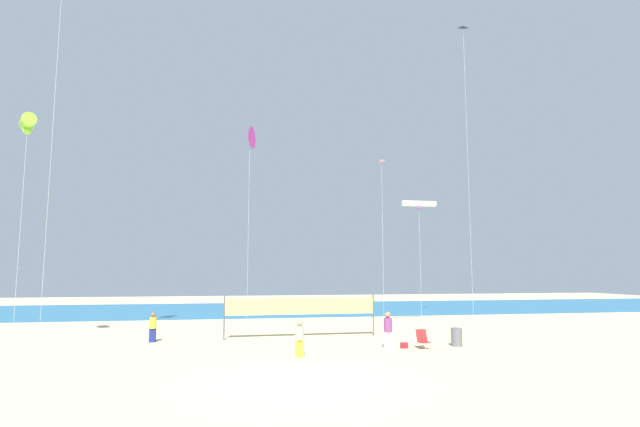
{
  "coord_description": "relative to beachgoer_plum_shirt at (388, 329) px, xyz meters",
  "views": [
    {
      "loc": [
        -2.5,
        -16.95,
        3.64
      ],
      "look_at": [
        1.82,
        6.26,
        6.43
      ],
      "focal_mm": 27.73,
      "sensor_mm": 36.0,
      "label": 1
    }
  ],
  "objects": [
    {
      "name": "ground_plane",
      "position": [
        -5.11,
        -6.16,
        -0.92
      ],
      "size": [
        120.0,
        120.0,
        0.0
      ],
      "primitive_type": "plane",
      "color": "#D1BC89"
    },
    {
      "name": "ocean_band",
      "position": [
        -5.11,
        26.4,
        -0.92
      ],
      "size": [
        120.0,
        20.0,
        0.01
      ],
      "primitive_type": "cube",
      "color": "#1E6B99",
      "rests_on": "ground"
    },
    {
      "name": "beachgoer_plum_shirt",
      "position": [
        0.0,
        0.0,
        0.0
      ],
      "size": [
        0.4,
        0.4,
        1.73
      ],
      "rotation": [
        0.0,
        0.0,
        2.81
      ],
      "color": "white",
      "rests_on": "ground"
    },
    {
      "name": "beachgoer_mustard_shirt",
      "position": [
        -11.39,
        4.29,
        -0.1
      ],
      "size": [
        0.35,
        0.35,
        1.54
      ],
      "rotation": [
        0.0,
        0.0,
        2.76
      ],
      "color": "navy",
      "rests_on": "ground"
    },
    {
      "name": "beachgoer_sage_shirt",
      "position": [
        -4.5,
        -1.54,
        -0.07
      ],
      "size": [
        0.36,
        0.36,
        1.59
      ],
      "rotation": [
        0.0,
        0.0,
        5.35
      ],
      "color": "gold",
      "rests_on": "ground"
    },
    {
      "name": "folding_beach_chair",
      "position": [
        1.62,
        -0.3,
        -0.46
      ],
      "size": [
        0.52,
        0.65,
        0.89
      ],
      "rotation": [
        0.0,
        0.0,
        0.73
      ],
      "color": "red",
      "rests_on": "ground"
    },
    {
      "name": "trash_barrel",
      "position": [
        3.57,
        0.12,
        -0.48
      ],
      "size": [
        0.54,
        0.54,
        0.88
      ],
      "primitive_type": "cylinder",
      "color": "#595960",
      "rests_on": "ground"
    },
    {
      "name": "volleyball_net",
      "position": [
        -3.53,
        4.63,
        0.72
      ],
      "size": [
        8.51,
        0.3,
        2.4
      ],
      "color": "#4C4C51",
      "rests_on": "ground"
    },
    {
      "name": "beach_handbag",
      "position": [
        0.79,
        -0.05,
        -0.79
      ],
      "size": [
        0.34,
        0.17,
        0.27
      ],
      "primitive_type": "cube",
      "color": "maroon",
      "rests_on": "ground"
    },
    {
      "name": "kite_pink_diamond",
      "position": [
        2.27,
        7.69,
        9.52
      ],
      "size": [
        0.54,
        0.54,
        11.07
      ],
      "color": "silver",
      "rests_on": "ground"
    },
    {
      "name": "kite_lime_tube",
      "position": [
        -17.72,
        3.44,
        10.2
      ],
      "size": [
        1.18,
        1.48,
        11.52
      ],
      "color": "silver",
      "rests_on": "ground"
    },
    {
      "name": "kite_black_diamond",
      "position": [
        8.86,
        8.44,
        20.02
      ],
      "size": [
        0.81,
        0.8,
        21.59
      ],
      "color": "silver",
      "rests_on": "ground"
    },
    {
      "name": "kite_magenta_delta",
      "position": [
        -6.32,
        9.82,
        11.73
      ],
      "size": [
        0.84,
        1.53,
        13.43
      ],
      "color": "silver",
      "rests_on": "ground"
    },
    {
      "name": "kite_white_tube",
      "position": [
        5.26,
        8.76,
        7.36
      ],
      "size": [
        2.41,
        0.43,
        8.5
      ],
      "color": "silver",
      "rests_on": "ground"
    }
  ]
}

